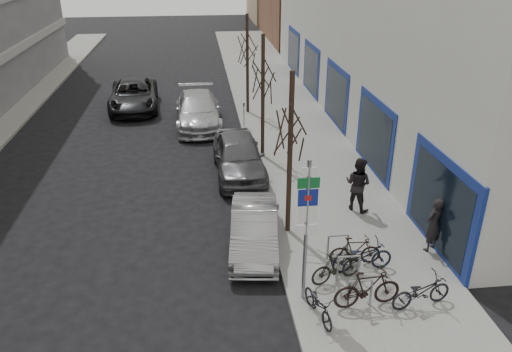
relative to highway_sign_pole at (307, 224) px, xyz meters
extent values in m
plane|color=black|center=(-2.40, 0.01, -2.46)|extent=(120.00, 120.00, 0.00)
cube|color=slate|center=(2.10, 10.01, -2.38)|extent=(5.00, 70.00, 0.15)
cube|color=#B7B7B2|center=(14.60, 16.01, 2.54)|extent=(20.00, 32.00, 10.00)
cylinder|color=gray|center=(0.00, 0.01, -0.36)|extent=(0.10, 0.10, 4.20)
cube|color=white|center=(0.00, -0.02, 1.44)|extent=(0.35, 0.03, 0.22)
cube|color=#0C5926|center=(0.00, -0.02, 1.14)|extent=(0.55, 0.03, 0.28)
cube|color=navy|center=(0.00, -0.02, 0.74)|extent=(0.50, 0.03, 0.45)
cube|color=maroon|center=(0.00, -0.03, 0.74)|extent=(0.18, 0.02, 0.14)
cube|color=white|center=(0.00, -0.02, 0.29)|extent=(0.45, 0.03, 0.45)
cube|color=white|center=(0.00, -0.02, -0.16)|extent=(0.55, 0.03, 0.28)
cylinder|color=gray|center=(1.10, -0.49, -1.91)|extent=(0.06, 0.06, 0.80)
cylinder|color=gray|center=(1.70, -0.49, -1.91)|extent=(0.06, 0.06, 0.80)
cylinder|color=gray|center=(1.40, -0.49, -1.51)|extent=(0.60, 0.06, 0.06)
cylinder|color=gray|center=(1.10, 0.61, -1.91)|extent=(0.06, 0.06, 0.80)
cylinder|color=gray|center=(1.70, 0.61, -1.91)|extent=(0.06, 0.06, 0.80)
cylinder|color=gray|center=(1.40, 0.61, -1.51)|extent=(0.60, 0.06, 0.06)
cylinder|color=gray|center=(1.10, 1.71, -1.91)|extent=(0.06, 0.06, 0.80)
cylinder|color=gray|center=(1.70, 1.71, -1.91)|extent=(0.06, 0.06, 0.80)
cylinder|color=gray|center=(1.40, 1.71, -1.51)|extent=(0.60, 0.06, 0.06)
cylinder|color=black|center=(0.20, 3.51, 0.29)|extent=(0.16, 0.16, 5.50)
cylinder|color=black|center=(0.20, 10.01, 0.29)|extent=(0.16, 0.16, 5.50)
cylinder|color=black|center=(0.20, 16.51, 0.29)|extent=(0.16, 0.16, 5.50)
cylinder|color=gray|center=(-0.25, 3.01, -1.76)|extent=(0.05, 0.05, 1.10)
cube|color=#3F3F44|center=(-0.25, 3.01, -1.13)|extent=(0.10, 0.08, 0.18)
cylinder|color=gray|center=(-0.25, 8.51, -1.76)|extent=(0.05, 0.05, 1.10)
cube|color=#3F3F44|center=(-0.25, 8.51, -1.13)|extent=(0.10, 0.08, 0.18)
cylinder|color=gray|center=(-0.25, 14.01, -1.76)|extent=(0.05, 0.05, 1.10)
cube|color=#3F3F44|center=(-0.25, 14.01, -1.13)|extent=(0.10, 0.08, 0.18)
imported|color=black|center=(0.23, -0.79, -1.84)|extent=(0.79, 1.59, 0.93)
imported|color=black|center=(1.58, -0.51, -1.75)|extent=(1.89, 0.71, 1.12)
imported|color=black|center=(1.94, 1.03, -1.75)|extent=(1.86, 0.70, 1.11)
imported|color=black|center=(1.08, 0.62, -1.81)|extent=(1.72, 0.97, 1.00)
imported|color=black|center=(2.99, -0.67, -1.78)|extent=(1.79, 0.84, 1.05)
imported|color=black|center=(1.84, 1.37, -1.84)|extent=(1.56, 0.53, 0.93)
imported|color=#97979B|center=(-1.00, 2.81, -1.78)|extent=(1.91, 4.26, 1.36)
imported|color=#4F4E53|center=(-1.00, 8.44, -1.62)|extent=(2.11, 4.99, 1.68)
imported|color=#B0B1B6|center=(-2.60, 14.92, -1.63)|extent=(2.44, 5.74, 1.65)
imported|color=black|center=(-6.29, 18.36, -1.65)|extent=(3.01, 5.93, 1.61)
imported|color=black|center=(4.40, 1.83, -1.42)|extent=(0.78, 0.70, 1.78)
imported|color=black|center=(2.89, 4.67, -1.31)|extent=(0.88, 0.87, 2.00)
camera|label=1|loc=(-2.53, -10.59, 6.38)|focal=35.00mm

